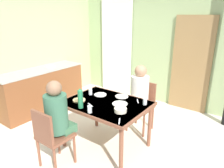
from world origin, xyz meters
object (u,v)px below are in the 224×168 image
Objects in this scene: person_far_diner at (139,91)px; chair_near_diner at (51,136)px; dining_table at (106,107)px; kitchen_counter at (42,89)px; person_near_diner at (57,112)px; serving_bowl_center at (120,110)px; chair_far_diner at (142,103)px; water_bottle_green_near at (80,99)px.

chair_near_diner is at bearing 72.62° from person_far_diner.
chair_near_diner reaches higher than dining_table.
person_far_diner is at bearing 10.34° from kitchen_counter.
person_near_diner is 0.84m from serving_bowl_center.
chair_far_diner is 1.01m from serving_bowl_center.
chair_far_diner is 2.97× the size of water_bottle_green_near.
water_bottle_green_near reaches higher than chair_far_diner.
person_near_diner reaches higher than dining_table.
serving_bowl_center is at bearing -21.13° from dining_table.
dining_table is 4.20× the size of water_bottle_green_near.
kitchen_counter is 2.01m from person_near_diner.
chair_far_diner reaches higher than dining_table.
serving_bowl_center is (0.35, -0.14, 0.11)m from dining_table.
dining_table is at bearing 158.87° from serving_bowl_center.
kitchen_counter reaches higher than serving_bowl_center.
person_near_diner is (-0.47, -1.50, 0.28)m from chair_far_diner.
water_bottle_green_near is 1.73× the size of serving_bowl_center.
dining_table is 0.45m from water_bottle_green_near.
kitchen_counter is 2.20× the size of chair_far_diner.
dining_table is (2.01, -0.28, 0.23)m from kitchen_counter.
chair_far_diner is 1.13× the size of person_near_diner.
chair_near_diner is 0.62m from water_bottle_green_near.
chair_near_diner is 1.13× the size of person_near_diner.
water_bottle_green_near is (0.11, 0.32, 0.11)m from person_near_diner.
chair_far_diner reaches higher than serving_bowl_center.
dining_table is at bearing 70.77° from chair_near_diner.
water_bottle_green_near is at bearing -115.75° from dining_table.
chair_near_diner is 0.31m from person_near_diner.
chair_far_diner is 0.31m from person_far_diner.
water_bottle_green_near is (0.11, 0.46, 0.40)m from chair_near_diner.
kitchen_counter reaches higher than chair_far_diner.
person_far_diner is 0.84m from serving_bowl_center.
chair_near_diner is (-0.29, -0.82, -0.18)m from dining_table.
chair_near_diner is 5.12× the size of serving_bowl_center.
person_far_diner is 2.62× the size of water_bottle_green_near.
person_near_diner and person_far_diner have the same top height.
person_far_diner is (0.18, 0.68, 0.10)m from dining_table.
kitchen_counter is 2.49× the size of person_far_diner.
chair_far_diner is at bearing 99.93° from serving_bowl_center.
water_bottle_green_near reaches higher than kitchen_counter.
serving_bowl_center is at bearing 101.54° from person_far_diner.
chair_near_diner is at bearing -32.55° from kitchen_counter.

